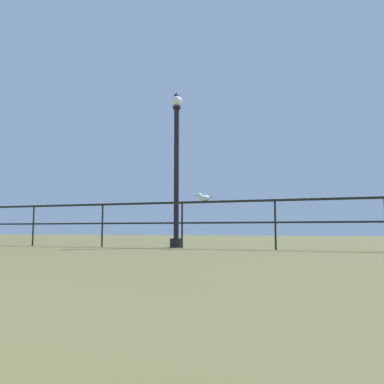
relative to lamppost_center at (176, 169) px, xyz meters
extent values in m
cube|color=black|center=(0.26, -0.27, -0.87)|extent=(21.68, 0.05, 0.05)
cube|color=black|center=(0.26, -0.27, -1.35)|extent=(21.68, 0.04, 0.04)
cylinder|color=black|center=(-4.08, -0.27, -1.41)|extent=(0.04, 0.04, 1.07)
cylinder|color=black|center=(-1.91, -0.27, -1.41)|extent=(0.04, 0.04, 1.07)
cylinder|color=black|center=(0.26, -0.27, -1.41)|extent=(0.04, 0.04, 1.07)
cylinder|color=black|center=(2.42, -0.27, -1.41)|extent=(0.04, 0.04, 1.07)
cylinder|color=black|center=(0.00, 0.00, -1.83)|extent=(0.31, 0.31, 0.22)
cylinder|color=black|center=(0.00, 0.00, -0.10)|extent=(0.13, 0.13, 3.25)
cylinder|color=black|center=(0.00, 0.00, 1.56)|extent=(0.20, 0.20, 0.06)
sphere|color=white|center=(0.00, 0.00, 1.72)|extent=(0.27, 0.27, 0.27)
cone|color=black|center=(0.00, 0.00, 1.91)|extent=(0.15, 0.15, 0.10)
ellipsoid|color=silver|center=(0.81, -0.27, -0.78)|extent=(0.28, 0.22, 0.14)
ellipsoid|color=gray|center=(0.81, -0.27, -0.76)|extent=(0.25, 0.18, 0.05)
sphere|color=silver|center=(0.70, -0.31, -0.72)|extent=(0.11, 0.11, 0.11)
cone|color=gold|center=(0.63, -0.33, -0.72)|extent=(0.06, 0.06, 0.04)
cube|color=gray|center=(0.94, -0.22, -0.77)|extent=(0.10, 0.09, 0.02)
camera|label=1|loc=(3.44, -8.78, -1.52)|focal=35.93mm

